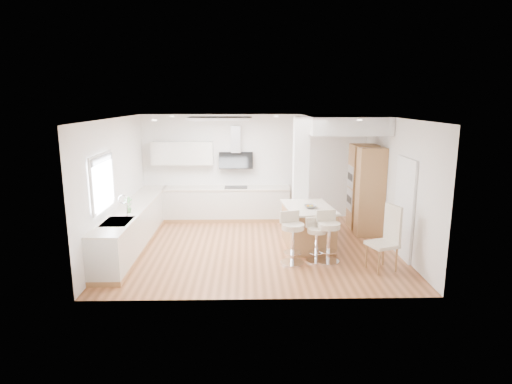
{
  "coord_description": "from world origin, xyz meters",
  "views": [
    {
      "loc": [
        -0.21,
        -8.91,
        3.17
      ],
      "look_at": [
        -0.01,
        0.4,
        1.16
      ],
      "focal_mm": 30.0,
      "sensor_mm": 36.0,
      "label": 1
    }
  ],
  "objects_px": {
    "bar_stool_c": "(328,234)",
    "peninsula": "(308,226)",
    "bar_stool_a": "(292,235)",
    "dining_chair": "(387,236)",
    "bar_stool_b": "(316,237)"
  },
  "relations": [
    {
      "from": "peninsula",
      "to": "bar_stool_b",
      "type": "distance_m",
      "value": 0.92
    },
    {
      "from": "bar_stool_c",
      "to": "peninsula",
      "type": "bearing_deg",
      "value": 94.53
    },
    {
      "from": "peninsula",
      "to": "bar_stool_c",
      "type": "height_order",
      "value": "bar_stool_c"
    },
    {
      "from": "bar_stool_c",
      "to": "dining_chair",
      "type": "distance_m",
      "value": 1.12
    },
    {
      "from": "bar_stool_a",
      "to": "bar_stool_c",
      "type": "bearing_deg",
      "value": -13.25
    },
    {
      "from": "bar_stool_a",
      "to": "dining_chair",
      "type": "distance_m",
      "value": 1.8
    },
    {
      "from": "bar_stool_b",
      "to": "bar_stool_c",
      "type": "relative_size",
      "value": 0.86
    },
    {
      "from": "dining_chair",
      "to": "peninsula",
      "type": "bearing_deg",
      "value": 114.43
    },
    {
      "from": "peninsula",
      "to": "bar_stool_b",
      "type": "relative_size",
      "value": 1.79
    },
    {
      "from": "bar_stool_a",
      "to": "bar_stool_b",
      "type": "xyz_separation_m",
      "value": [
        0.49,
        0.1,
        -0.09
      ]
    },
    {
      "from": "bar_stool_b",
      "to": "bar_stool_c",
      "type": "height_order",
      "value": "bar_stool_c"
    },
    {
      "from": "bar_stool_b",
      "to": "dining_chair",
      "type": "xyz_separation_m",
      "value": [
        1.27,
        -0.44,
        0.17
      ]
    },
    {
      "from": "peninsula",
      "to": "bar_stool_c",
      "type": "distance_m",
      "value": 1.0
    },
    {
      "from": "peninsula",
      "to": "bar_stool_a",
      "type": "xyz_separation_m",
      "value": [
        -0.45,
        -1.01,
        0.13
      ]
    },
    {
      "from": "bar_stool_a",
      "to": "bar_stool_c",
      "type": "distance_m",
      "value": 0.72
    }
  ]
}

